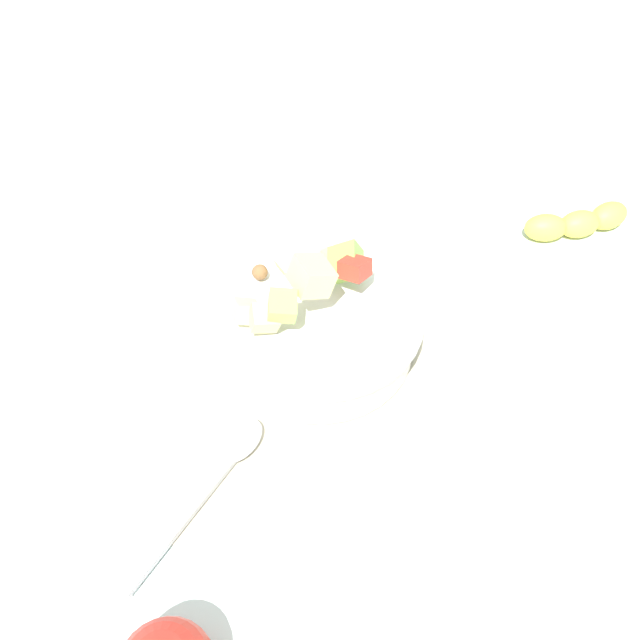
# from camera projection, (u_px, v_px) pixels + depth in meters

# --- Properties ---
(ground_plane) EXTENTS (2.40, 2.40, 0.00)m
(ground_plane) POSITION_uv_depth(u_px,v_px,m) (324.00, 353.00, 0.75)
(ground_plane) COLOR silver
(placemat) EXTENTS (0.51, 0.38, 0.01)m
(placemat) POSITION_uv_depth(u_px,v_px,m) (324.00, 351.00, 0.75)
(placemat) COLOR #BCB299
(placemat) RESTS_ON ground_plane
(salad_bowl) EXTENTS (0.23, 0.23, 0.12)m
(salad_bowl) POSITION_uv_depth(u_px,v_px,m) (319.00, 323.00, 0.72)
(salad_bowl) COLOR white
(salad_bowl) RESTS_ON placemat
(serving_spoon) EXTENTS (0.20, 0.06, 0.01)m
(serving_spoon) POSITION_uv_depth(u_px,v_px,m) (217.00, 470.00, 0.63)
(serving_spoon) COLOR #B7B7BC
(serving_spoon) RESTS_ON placemat
(banana_whole) EXTENTS (0.14, 0.11, 0.04)m
(banana_whole) POSITION_uv_depth(u_px,v_px,m) (578.00, 222.00, 0.88)
(banana_whole) COLOR yellow
(banana_whole) RESTS_ON ground_plane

